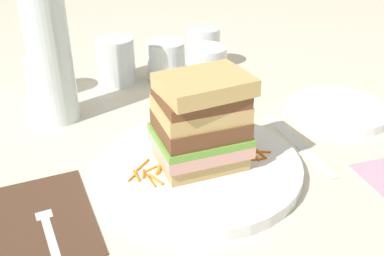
{
  "coord_description": "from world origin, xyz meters",
  "views": [
    {
      "loc": [
        -0.23,
        -0.48,
        0.37
      ],
      "look_at": [
        -0.01,
        0.03,
        0.06
      ],
      "focal_mm": 41.86,
      "sensor_mm": 36.0,
      "label": 1
    }
  ],
  "objects_px": {
    "sandwich": "(201,122)",
    "empty_tumbler_3": "(166,61)",
    "side_plate": "(339,110)",
    "napkin_dark": "(45,219)",
    "empty_tumbler_1": "(44,76)",
    "water_bottle": "(48,45)",
    "empty_tumbler_0": "(116,61)",
    "empty_tumbler_2": "(203,48)",
    "juice_glass": "(206,77)",
    "fork": "(48,228)",
    "knife": "(300,145)",
    "main_plate": "(200,168)"
  },
  "relations": [
    {
      "from": "empty_tumbler_0",
      "to": "empty_tumbler_3",
      "type": "distance_m",
      "value": 0.1
    },
    {
      "from": "water_bottle",
      "to": "empty_tumbler_1",
      "type": "distance_m",
      "value": 0.15
    },
    {
      "from": "fork",
      "to": "juice_glass",
      "type": "xyz_separation_m",
      "value": [
        0.32,
        0.25,
        0.04
      ]
    },
    {
      "from": "fork",
      "to": "empty_tumbler_2",
      "type": "bearing_deg",
      "value": 46.0
    },
    {
      "from": "knife",
      "to": "empty_tumbler_1",
      "type": "bearing_deg",
      "value": 133.56
    },
    {
      "from": "empty_tumbler_3",
      "to": "side_plate",
      "type": "bearing_deg",
      "value": -49.58
    },
    {
      "from": "main_plate",
      "to": "empty_tumbler_0",
      "type": "xyz_separation_m",
      "value": [
        -0.02,
        0.36,
        0.04
      ]
    },
    {
      "from": "empty_tumbler_0",
      "to": "empty_tumbler_3",
      "type": "relative_size",
      "value": 1.14
    },
    {
      "from": "knife",
      "to": "juice_glass",
      "type": "xyz_separation_m",
      "value": [
        -0.06,
        0.21,
        0.04
      ]
    },
    {
      "from": "empty_tumbler_0",
      "to": "napkin_dark",
      "type": "bearing_deg",
      "value": -117.22
    },
    {
      "from": "water_bottle",
      "to": "empty_tumbler_3",
      "type": "height_order",
      "value": "water_bottle"
    },
    {
      "from": "knife",
      "to": "empty_tumbler_3",
      "type": "xyz_separation_m",
      "value": [
        -0.1,
        0.33,
        0.04
      ]
    },
    {
      "from": "sandwich",
      "to": "fork",
      "type": "distance_m",
      "value": 0.23
    },
    {
      "from": "juice_glass",
      "to": "water_bottle",
      "type": "height_order",
      "value": "water_bottle"
    },
    {
      "from": "main_plate",
      "to": "knife",
      "type": "distance_m",
      "value": 0.17
    },
    {
      "from": "napkin_dark",
      "to": "fork",
      "type": "height_order",
      "value": "fork"
    },
    {
      "from": "water_bottle",
      "to": "empty_tumbler_2",
      "type": "bearing_deg",
      "value": 19.35
    },
    {
      "from": "side_plate",
      "to": "main_plate",
      "type": "bearing_deg",
      "value": -167.41
    },
    {
      "from": "knife",
      "to": "juice_glass",
      "type": "bearing_deg",
      "value": 106.67
    },
    {
      "from": "napkin_dark",
      "to": "empty_tumbler_1",
      "type": "height_order",
      "value": "empty_tumbler_1"
    },
    {
      "from": "knife",
      "to": "juice_glass",
      "type": "height_order",
      "value": "juice_glass"
    },
    {
      "from": "fork",
      "to": "knife",
      "type": "bearing_deg",
      "value": 6.07
    },
    {
      "from": "knife",
      "to": "empty_tumbler_1",
      "type": "height_order",
      "value": "empty_tumbler_1"
    },
    {
      "from": "sandwich",
      "to": "napkin_dark",
      "type": "bearing_deg",
      "value": -176.09
    },
    {
      "from": "water_bottle",
      "to": "empty_tumbler_2",
      "type": "height_order",
      "value": "water_bottle"
    },
    {
      "from": "main_plate",
      "to": "side_plate",
      "type": "distance_m",
      "value": 0.31
    },
    {
      "from": "sandwich",
      "to": "empty_tumbler_0",
      "type": "distance_m",
      "value": 0.36
    },
    {
      "from": "water_bottle",
      "to": "empty_tumbler_3",
      "type": "bearing_deg",
      "value": 20.48
    },
    {
      "from": "napkin_dark",
      "to": "empty_tumbler_0",
      "type": "relative_size",
      "value": 1.94
    },
    {
      "from": "sandwich",
      "to": "napkin_dark",
      "type": "xyz_separation_m",
      "value": [
        -0.22,
        -0.01,
        -0.08
      ]
    },
    {
      "from": "main_plate",
      "to": "empty_tumbler_0",
      "type": "relative_size",
      "value": 3.13
    },
    {
      "from": "sandwich",
      "to": "knife",
      "type": "height_order",
      "value": "sandwich"
    },
    {
      "from": "juice_glass",
      "to": "napkin_dark",
      "type": "bearing_deg",
      "value": -144.57
    },
    {
      "from": "empty_tumbler_2",
      "to": "side_plate",
      "type": "height_order",
      "value": "empty_tumbler_2"
    },
    {
      "from": "knife",
      "to": "main_plate",
      "type": "bearing_deg",
      "value": -178.77
    },
    {
      "from": "juice_glass",
      "to": "empty_tumbler_0",
      "type": "distance_m",
      "value": 0.2
    },
    {
      "from": "water_bottle",
      "to": "side_plate",
      "type": "bearing_deg",
      "value": -21.54
    },
    {
      "from": "main_plate",
      "to": "empty_tumbler_2",
      "type": "height_order",
      "value": "empty_tumbler_2"
    },
    {
      "from": "napkin_dark",
      "to": "fork",
      "type": "relative_size",
      "value": 1.08
    },
    {
      "from": "juice_glass",
      "to": "empty_tumbler_3",
      "type": "xyz_separation_m",
      "value": [
        -0.04,
        0.12,
        -0.0
      ]
    },
    {
      "from": "juice_glass",
      "to": "empty_tumbler_1",
      "type": "xyz_separation_m",
      "value": [
        -0.27,
        0.14,
        -0.01
      ]
    },
    {
      "from": "sandwich",
      "to": "empty_tumbler_3",
      "type": "relative_size",
      "value": 1.65
    },
    {
      "from": "fork",
      "to": "knife",
      "type": "height_order",
      "value": "fork"
    },
    {
      "from": "sandwich",
      "to": "empty_tumbler_1",
      "type": "bearing_deg",
      "value": 114.61
    },
    {
      "from": "empty_tumbler_3",
      "to": "side_plate",
      "type": "xyz_separation_m",
      "value": [
        0.23,
        -0.27,
        -0.03
      ]
    },
    {
      "from": "napkin_dark",
      "to": "empty_tumbler_1",
      "type": "distance_m",
      "value": 0.38
    },
    {
      "from": "empty_tumbler_2",
      "to": "empty_tumbler_3",
      "type": "xyz_separation_m",
      "value": [
        -0.1,
        -0.03,
        -0.0
      ]
    },
    {
      "from": "empty_tumbler_2",
      "to": "empty_tumbler_3",
      "type": "bearing_deg",
      "value": -163.37
    },
    {
      "from": "water_bottle",
      "to": "napkin_dark",
      "type": "bearing_deg",
      "value": -102.81
    },
    {
      "from": "empty_tumbler_3",
      "to": "fork",
      "type": "bearing_deg",
      "value": -127.91
    }
  ]
}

